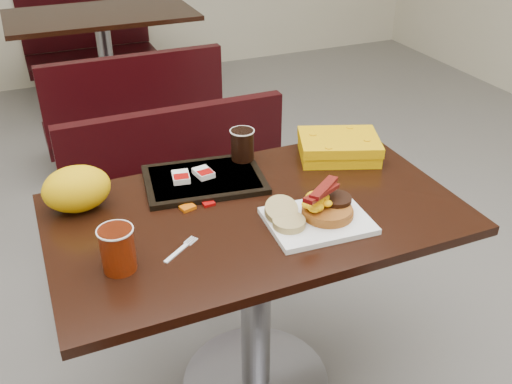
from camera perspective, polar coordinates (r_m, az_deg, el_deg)
name	(u,v)px	position (r m, az deg, el deg)	size (l,w,h in m)	color
floor	(256,384)	(2.19, -0.02, -18.53)	(6.00, 7.00, 0.01)	gray
table_near	(256,306)	(1.92, -0.02, -11.24)	(1.20, 0.70, 0.75)	black
bench_near_n	(192,206)	(2.46, -6.42, -1.34)	(1.00, 0.46, 0.72)	black
table_far	(108,68)	(4.16, -14.51, 11.81)	(1.20, 0.70, 0.75)	black
bench_far_s	(130,106)	(3.51, -12.39, 8.31)	(1.00, 0.46, 0.72)	black
bench_far_n	(91,43)	(4.83, -16.05, 14.00)	(1.00, 0.46, 0.72)	black
platter	(318,221)	(1.64, 6.14, -2.85)	(0.28, 0.22, 0.02)	white
pancake_stack	(328,210)	(1.65, 7.11, -1.80)	(0.15, 0.15, 0.03)	#9F501A
sausage_patty	(337,199)	(1.66, 8.00, -0.68)	(0.09, 0.09, 0.01)	black
scrambled_eggs	(314,201)	(1.61, 5.81, -0.86)	(0.09, 0.08, 0.05)	#FFA005
bacon_strips	(322,192)	(1.59, 6.55, 0.03)	(0.16, 0.07, 0.01)	#470506
muffin_bottom	(289,223)	(1.59, 3.29, -3.05)	(0.09, 0.09, 0.02)	tan
muffin_top	(281,210)	(1.62, 2.52, -1.79)	(0.09, 0.09, 0.02)	tan
coffee_cup_near	(118,249)	(1.47, -13.56, -5.56)	(0.09, 0.09, 0.12)	maroon
fork	(176,253)	(1.53, -7.91, -6.02)	(0.13, 0.02, 0.00)	white
knife	(344,207)	(1.73, 8.73, -1.46)	(0.17, 0.01, 0.00)	white
condiment_syrup	(188,208)	(1.71, -6.80, -1.54)	(0.04, 0.03, 0.01)	#C05108
condiment_ketchup	(209,203)	(1.72, -4.73, -1.14)	(0.04, 0.03, 0.01)	#8C0504
tray	(204,179)	(1.84, -5.16, 1.25)	(0.37, 0.27, 0.02)	black
hashbrown_sleeve_left	(181,177)	(1.82, -7.46, 1.49)	(0.05, 0.07, 0.02)	silver
hashbrown_sleeve_right	(203,173)	(1.84, -5.24, 1.90)	(0.05, 0.07, 0.02)	silver
coffee_cup_far	(242,145)	(1.92, -1.37, 4.70)	(0.08, 0.08, 0.11)	black
clamshell	(339,147)	(2.00, 8.21, 4.44)	(0.27, 0.20, 0.07)	#DA9D03
paper_bag	(77,189)	(1.74, -17.37, 0.30)	(0.20, 0.14, 0.14)	yellow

